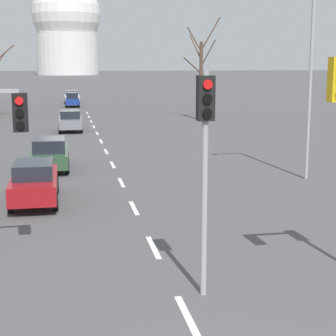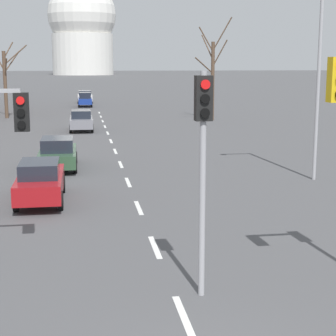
% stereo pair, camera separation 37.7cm
% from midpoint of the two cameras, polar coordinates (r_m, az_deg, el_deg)
% --- Properties ---
extents(lane_stripe_0, '(0.16, 2.00, 0.01)m').
position_cam_midpoint_polar(lane_stripe_0, '(12.08, 1.03, -14.77)').
color(lane_stripe_0, silver).
rests_on(lane_stripe_0, ground_plane).
extents(lane_stripe_1, '(0.16, 2.00, 0.01)m').
position_cam_midpoint_polar(lane_stripe_1, '(16.20, -2.17, -8.04)').
color(lane_stripe_1, silver).
rests_on(lane_stripe_1, ground_plane).
extents(lane_stripe_2, '(0.16, 2.00, 0.01)m').
position_cam_midpoint_polar(lane_stripe_2, '(20.48, -4.01, -4.07)').
color(lane_stripe_2, silver).
rests_on(lane_stripe_2, ground_plane).
extents(lane_stripe_3, '(0.16, 2.00, 0.01)m').
position_cam_midpoint_polar(lane_stripe_3, '(24.84, -5.19, -1.48)').
color(lane_stripe_3, silver).
rests_on(lane_stripe_3, ground_plane).
extents(lane_stripe_4, '(0.16, 2.00, 0.01)m').
position_cam_midpoint_polar(lane_stripe_4, '(29.24, -6.02, 0.34)').
color(lane_stripe_4, silver).
rests_on(lane_stripe_4, ground_plane).
extents(lane_stripe_5, '(0.16, 2.00, 0.01)m').
position_cam_midpoint_polar(lane_stripe_5, '(33.66, -6.63, 1.68)').
color(lane_stripe_5, silver).
rests_on(lane_stripe_5, ground_plane).
extents(lane_stripe_6, '(0.16, 2.00, 0.01)m').
position_cam_midpoint_polar(lane_stripe_6, '(38.11, -7.10, 2.71)').
color(lane_stripe_6, silver).
rests_on(lane_stripe_6, ground_plane).
extents(lane_stripe_7, '(0.16, 2.00, 0.01)m').
position_cam_midpoint_polar(lane_stripe_7, '(42.56, -7.47, 3.52)').
color(lane_stripe_7, silver).
rests_on(lane_stripe_7, ground_plane).
extents(lane_stripe_8, '(0.16, 2.00, 0.01)m').
position_cam_midpoint_polar(lane_stripe_8, '(47.03, -7.77, 4.18)').
color(lane_stripe_8, silver).
rests_on(lane_stripe_8, ground_plane).
extents(lane_stripe_9, '(0.16, 2.00, 0.01)m').
position_cam_midpoint_polar(lane_stripe_9, '(51.50, -8.02, 4.72)').
color(lane_stripe_9, silver).
rests_on(lane_stripe_9, ground_plane).
extents(lane_stripe_10, '(0.16, 2.00, 0.01)m').
position_cam_midpoint_polar(lane_stripe_10, '(55.97, -8.23, 5.18)').
color(lane_stripe_10, silver).
rests_on(lane_stripe_10, ground_plane).
extents(lane_stripe_11, '(0.16, 2.00, 0.01)m').
position_cam_midpoint_polar(lane_stripe_11, '(60.45, -8.41, 5.57)').
color(lane_stripe_11, silver).
rests_on(lane_stripe_11, ground_plane).
extents(traffic_signal_centre_tall, '(0.36, 0.34, 5.02)m').
position_cam_midpoint_polar(traffic_signal_centre_tall, '(12.15, 2.90, 2.66)').
color(traffic_signal_centre_tall, '#9E9EA3').
rests_on(traffic_signal_centre_tall, ground_plane).
extents(street_lamp_right, '(1.87, 0.36, 9.28)m').
position_cam_midpoint_polar(street_lamp_right, '(25.65, 13.35, 11.20)').
color(street_lamp_right, '#9E9EA3').
rests_on(street_lamp_right, ground_plane).
extents(sedan_near_left, '(1.95, 4.55, 1.63)m').
position_cam_midpoint_polar(sedan_near_left, '(75.65, -9.88, 7.14)').
color(sedan_near_left, silver).
rests_on(sedan_near_left, ground_plane).
extents(sedan_near_right, '(1.74, 4.56, 1.59)m').
position_cam_midpoint_polar(sedan_near_right, '(21.67, -13.90, -1.32)').
color(sedan_near_right, maroon).
rests_on(sedan_near_right, ground_plane).
extents(sedan_mid_centre, '(1.68, 3.94, 1.73)m').
position_cam_midpoint_polar(sedan_mid_centre, '(69.01, -9.86, 6.85)').
color(sedan_mid_centre, navy).
rests_on(sedan_mid_centre, ground_plane).
extents(sedan_far_left, '(1.80, 4.31, 1.62)m').
position_cam_midpoint_polar(sedan_far_left, '(44.15, -10.14, 4.76)').
color(sedan_far_left, slate).
rests_on(sedan_far_left, ground_plane).
extents(sedan_far_right, '(1.87, 4.55, 1.56)m').
position_cam_midpoint_polar(sedan_far_right, '(28.39, -12.32, 1.44)').
color(sedan_far_right, '#2D4C33').
rests_on(sedan_far_right, ground_plane).
extents(bare_tree_right_near, '(3.46, 3.62, 9.27)m').
position_cam_midpoint_polar(bare_tree_right_near, '(52.05, 3.15, 9.46)').
color(bare_tree_right_near, brown).
rests_on(bare_tree_right_near, ground_plane).
extents(capitol_dome, '(30.52, 30.52, 43.11)m').
position_cam_midpoint_polar(capitol_dome, '(263.22, -10.29, 13.87)').
color(capitol_dome, silver).
rests_on(capitol_dome, ground_plane).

